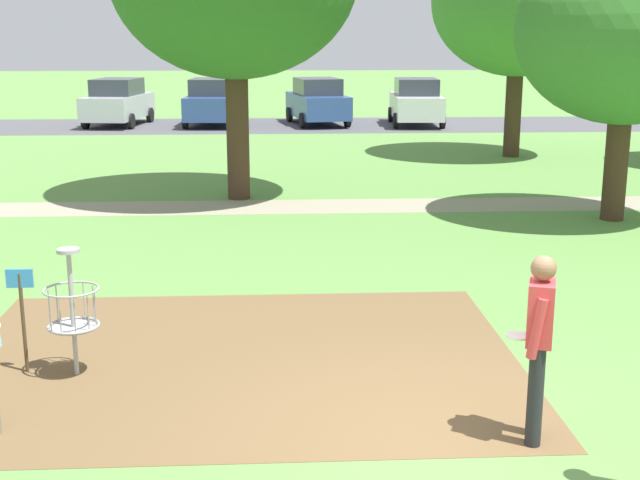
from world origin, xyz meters
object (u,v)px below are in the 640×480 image
object	(u,v)px
tree_near_right	(519,2)
player_waiting_left	(539,338)
parked_car_center_right	(318,101)
parked_car_center_left	(212,102)
parked_car_rightmost	(416,102)
tree_mid_left	(627,31)
parked_car_leftmost	(118,102)
disc_golf_basket	(67,307)

from	to	relation	value
tree_near_right	player_waiting_left	bearing A→B (deg)	-104.91
parked_car_center_right	tree_near_right	bearing A→B (deg)	-61.00
tree_near_right	parked_car_center_left	world-z (taller)	tree_near_right
tree_near_right	parked_car_rightmost	world-z (taller)	tree_near_right
tree_mid_left	parked_car_leftmost	world-z (taller)	tree_mid_left
player_waiting_left	tree_mid_left	bearing A→B (deg)	64.51
parked_car_rightmost	tree_mid_left	bearing A→B (deg)	-87.05
tree_near_right	parked_car_center_right	xyz separation A→B (m)	(-5.28, 9.52, -3.53)
disc_golf_basket	parked_car_leftmost	bearing A→B (deg)	98.70
disc_golf_basket	tree_mid_left	xyz separation A→B (m)	(8.83, 7.34, 2.86)
parked_car_center_right	parked_car_center_left	bearing A→B (deg)	-179.09
parked_car_center_left	parked_car_rightmost	size ratio (longest dim) A/B	1.00
parked_car_center_left	tree_mid_left	bearing A→B (deg)	-63.73
tree_mid_left	parked_car_center_right	distance (m)	19.19
parked_car_leftmost	parked_car_rightmost	size ratio (longest dim) A/B	1.03
disc_golf_basket	parked_car_rightmost	distance (m)	26.48
player_waiting_left	parked_car_center_left	bearing A→B (deg)	99.71
parked_car_center_left	parked_car_rightmost	distance (m)	8.12
tree_mid_left	parked_car_rightmost	size ratio (longest dim) A/B	1.26
disc_golf_basket	parked_car_leftmost	distance (m)	26.10
player_waiting_left	tree_mid_left	xyz separation A→B (m)	(4.34, 9.11, 2.64)
disc_golf_basket	parked_car_center_left	size ratio (longest dim) A/B	0.32
tree_mid_left	parked_car_center_left	xyz separation A→B (m)	(-9.03, 18.30, -2.69)
parked_car_center_left	disc_golf_basket	bearing A→B (deg)	-89.55
player_waiting_left	parked_car_center_left	size ratio (longest dim) A/B	0.40
disc_golf_basket	player_waiting_left	size ratio (longest dim) A/B	0.81
tree_mid_left	parked_car_center_left	size ratio (longest dim) A/B	1.25
disc_golf_basket	player_waiting_left	xyz separation A→B (m)	(4.49, -1.76, 0.21)
parked_car_leftmost	disc_golf_basket	bearing A→B (deg)	-81.30
tree_mid_left	parked_car_rightmost	xyz separation A→B (m)	(-0.92, 17.93, -2.69)
tree_near_right	tree_mid_left	world-z (taller)	tree_near_right
parked_car_leftmost	parked_car_center_left	bearing A→B (deg)	-2.32
parked_car_leftmost	parked_car_center_right	size ratio (longest dim) A/B	0.99
tree_mid_left	parked_car_center_right	world-z (taller)	tree_mid_left
disc_golf_basket	parked_car_leftmost	size ratio (longest dim) A/B	0.31
parked_car_leftmost	parked_car_center_right	xyz separation A→B (m)	(7.94, -0.09, 0.00)
parked_car_rightmost	parked_car_center_right	bearing A→B (deg)	173.52
tree_near_right	tree_mid_left	xyz separation A→B (m)	(-0.44, -8.85, -0.83)
tree_mid_left	parked_car_rightmost	bearing A→B (deg)	92.95
parked_car_leftmost	parked_car_center_right	world-z (taller)	same
player_waiting_left	disc_golf_basket	bearing A→B (deg)	158.55
parked_car_center_left	parked_car_rightmost	bearing A→B (deg)	-2.67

